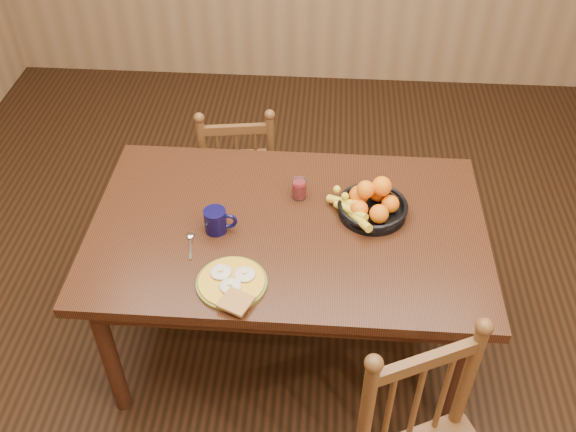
# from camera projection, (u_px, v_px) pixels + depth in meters

# --- Properties ---
(room) EXTENTS (4.52, 5.02, 2.72)m
(room) POSITION_uv_depth(u_px,v_px,m) (288.00, 97.00, 2.19)
(room) COLOR black
(room) RESTS_ON ground
(dining_table) EXTENTS (1.60, 1.00, 0.75)m
(dining_table) POSITION_uv_depth(u_px,v_px,m) (288.00, 240.00, 2.65)
(dining_table) COLOR black
(dining_table) RESTS_ON ground
(chair_far) EXTENTS (0.45, 0.44, 0.88)m
(chair_far) POSITION_uv_depth(u_px,v_px,m) (239.00, 175.00, 3.36)
(chair_far) COLOR #452914
(chair_far) RESTS_ON ground
(breakfast_plate) EXTENTS (0.26, 0.30, 0.04)m
(breakfast_plate) POSITION_uv_depth(u_px,v_px,m) (232.00, 283.00, 2.35)
(breakfast_plate) COLOR #59601E
(breakfast_plate) RESTS_ON dining_table
(fork) EXTENTS (0.05, 0.18, 0.00)m
(fork) POSITION_uv_depth(u_px,v_px,m) (232.00, 287.00, 2.34)
(fork) COLOR silver
(fork) RESTS_ON dining_table
(spoon) EXTENTS (0.05, 0.16, 0.01)m
(spoon) POSITION_uv_depth(u_px,v_px,m) (190.00, 239.00, 2.53)
(spoon) COLOR silver
(spoon) RESTS_ON dining_table
(coffee_mug) EXTENTS (0.13, 0.09, 0.10)m
(coffee_mug) POSITION_uv_depth(u_px,v_px,m) (217.00, 221.00, 2.54)
(coffee_mug) COLOR black
(coffee_mug) RESTS_ON dining_table
(juice_glass) EXTENTS (0.06, 0.06, 0.09)m
(juice_glass) POSITION_uv_depth(u_px,v_px,m) (299.00, 189.00, 2.70)
(juice_glass) COLOR silver
(juice_glass) RESTS_ON dining_table
(fruit_bowl) EXTENTS (0.32, 0.32, 0.17)m
(fruit_bowl) POSITION_uv_depth(u_px,v_px,m) (371.00, 204.00, 2.61)
(fruit_bowl) COLOR black
(fruit_bowl) RESTS_ON dining_table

